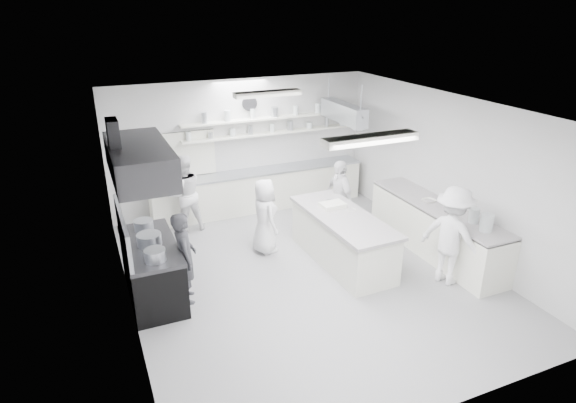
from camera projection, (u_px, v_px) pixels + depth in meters
name	position (u px, v px, depth m)	size (l,w,h in m)	color
floor	(306.00, 275.00, 8.82)	(6.00, 7.00, 0.02)	#959598
ceiling	(309.00, 107.00, 7.68)	(6.00, 7.00, 0.02)	white
wall_back	(242.00, 145.00, 11.22)	(6.00, 0.04, 3.00)	beige
wall_front	(447.00, 307.00, 5.27)	(6.00, 0.04, 3.00)	beige
wall_left	(122.00, 227.00, 7.15)	(0.04, 7.00, 3.00)	beige
wall_right	(449.00, 174.00, 9.35)	(0.04, 7.00, 3.00)	beige
stove	(153.00, 271.00, 8.03)	(0.80, 1.80, 0.90)	black
exhaust_hood	(139.00, 160.00, 7.31)	(0.85, 2.00, 0.50)	#343336
back_counter	(260.00, 190.00, 11.47)	(5.00, 0.60, 0.92)	white
shelf_lower	(272.00, 133.00, 11.28)	(4.20, 0.26, 0.04)	white
shelf_upper	(272.00, 118.00, 11.14)	(4.20, 0.26, 0.04)	white
pass_through_window	(186.00, 154.00, 10.75)	(1.30, 0.04, 1.00)	black
wall_clock	(249.00, 103.00, 10.91)	(0.32, 0.32, 0.05)	white
right_counter	(435.00, 230.00, 9.44)	(0.74, 3.30, 0.94)	white
pot_rack	(343.00, 112.00, 10.72)	(0.30, 1.60, 0.40)	#ABAFB6
light_fixture_front	(371.00, 139.00, 6.18)	(1.30, 0.25, 0.10)	white
light_fixture_rear	(267.00, 94.00, 9.24)	(1.30, 0.25, 0.10)	white
prep_island	(342.00, 240.00, 9.12)	(0.90, 2.42, 0.89)	white
stove_pot	(149.00, 241.00, 7.78)	(0.39, 0.39, 0.23)	#ABAFB6
cook_stove	(185.00, 257.00, 7.80)	(0.56, 0.37, 1.54)	#313135
cook_back	(184.00, 194.00, 10.23)	(0.81, 0.63, 1.67)	white
cook_island_left	(265.00, 216.00, 9.38)	(0.72, 0.47, 1.48)	white
cook_island_right	(339.00, 198.00, 10.08)	(0.94, 0.39, 1.61)	white
cook_right	(452.00, 236.00, 8.28)	(1.13, 0.65, 1.75)	white
bowl_island_a	(333.00, 203.00, 9.50)	(0.29, 0.29, 0.07)	#ABAFB6
bowl_island_b	(351.00, 211.00, 9.16)	(0.18, 0.18, 0.06)	white
bowl_right	(429.00, 201.00, 9.48)	(0.26, 0.26, 0.06)	white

